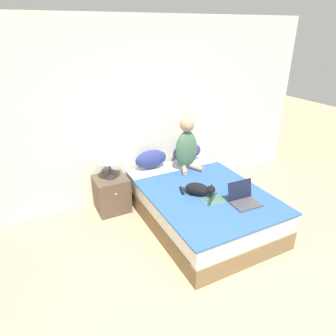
{
  "coord_description": "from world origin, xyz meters",
  "views": [
    {
      "loc": [
        -1.37,
        -0.74,
        2.39
      ],
      "look_at": [
        0.12,
        2.18,
        0.84
      ],
      "focal_mm": 32.0,
      "sensor_mm": 36.0,
      "label": 1
    }
  ],
  "objects_px": {
    "pillow_far": "(187,152)",
    "cat_tabby": "(199,189)",
    "bed": "(200,205)",
    "laptop_open": "(244,199)",
    "nightstand": "(112,194)",
    "table_lamp": "(109,155)",
    "person_sitting": "(187,146)",
    "pillow_near": "(151,159)"
  },
  "relations": [
    {
      "from": "person_sitting",
      "to": "laptop_open",
      "type": "distance_m",
      "value": 1.2
    },
    {
      "from": "bed",
      "to": "nightstand",
      "type": "xyz_separation_m",
      "value": [
        -0.96,
        0.8,
        0.01
      ]
    },
    {
      "from": "laptop_open",
      "to": "cat_tabby",
      "type": "bearing_deg",
      "value": 135.72
    },
    {
      "from": "pillow_far",
      "to": "person_sitting",
      "type": "height_order",
      "value": "person_sitting"
    },
    {
      "from": "laptop_open",
      "to": "table_lamp",
      "type": "distance_m",
      "value": 1.83
    },
    {
      "from": "bed",
      "to": "pillow_far",
      "type": "xyz_separation_m",
      "value": [
        0.31,
        0.89,
        0.38
      ]
    },
    {
      "from": "pillow_near",
      "to": "pillow_far",
      "type": "relative_size",
      "value": 1.0
    },
    {
      "from": "person_sitting",
      "to": "table_lamp",
      "type": "bearing_deg",
      "value": 171.19
    },
    {
      "from": "laptop_open",
      "to": "nightstand",
      "type": "relative_size",
      "value": 0.67
    },
    {
      "from": "bed",
      "to": "cat_tabby",
      "type": "height_order",
      "value": "cat_tabby"
    },
    {
      "from": "person_sitting",
      "to": "table_lamp",
      "type": "xyz_separation_m",
      "value": [
        -1.1,
        0.17,
        0.01
      ]
    },
    {
      "from": "person_sitting",
      "to": "table_lamp",
      "type": "relative_size",
      "value": 1.58
    },
    {
      "from": "cat_tabby",
      "to": "nightstand",
      "type": "xyz_separation_m",
      "value": [
        -0.85,
        0.92,
        -0.32
      ]
    },
    {
      "from": "cat_tabby",
      "to": "laptop_open",
      "type": "height_order",
      "value": "laptop_open"
    },
    {
      "from": "cat_tabby",
      "to": "laptop_open",
      "type": "distance_m",
      "value": 0.55
    },
    {
      "from": "pillow_near",
      "to": "cat_tabby",
      "type": "height_order",
      "value": "pillow_near"
    },
    {
      "from": "pillow_far",
      "to": "cat_tabby",
      "type": "height_order",
      "value": "pillow_far"
    },
    {
      "from": "cat_tabby",
      "to": "laptop_open",
      "type": "xyz_separation_m",
      "value": [
        0.37,
        -0.4,
        -0.03
      ]
    },
    {
      "from": "pillow_far",
      "to": "cat_tabby",
      "type": "xyz_separation_m",
      "value": [
        -0.41,
        -1.01,
        -0.05
      ]
    },
    {
      "from": "person_sitting",
      "to": "table_lamp",
      "type": "height_order",
      "value": "person_sitting"
    },
    {
      "from": "table_lamp",
      "to": "pillow_far",
      "type": "bearing_deg",
      "value": 3.54
    },
    {
      "from": "laptop_open",
      "to": "nightstand",
      "type": "bearing_deg",
      "value": 135.63
    },
    {
      "from": "pillow_near",
      "to": "nightstand",
      "type": "distance_m",
      "value": 0.76
    },
    {
      "from": "nightstand",
      "to": "bed",
      "type": "bearing_deg",
      "value": -39.75
    },
    {
      "from": "bed",
      "to": "person_sitting",
      "type": "xyz_separation_m",
      "value": [
        0.15,
        0.64,
        0.6
      ]
    },
    {
      "from": "table_lamp",
      "to": "bed",
      "type": "bearing_deg",
      "value": -40.32
    },
    {
      "from": "pillow_far",
      "to": "table_lamp",
      "type": "relative_size",
      "value": 0.99
    },
    {
      "from": "pillow_near",
      "to": "nightstand",
      "type": "height_order",
      "value": "pillow_near"
    },
    {
      "from": "pillow_far",
      "to": "nightstand",
      "type": "relative_size",
      "value": 0.96
    },
    {
      "from": "pillow_near",
      "to": "laptop_open",
      "type": "distance_m",
      "value": 1.52
    },
    {
      "from": "person_sitting",
      "to": "nightstand",
      "type": "bearing_deg",
      "value": 171.73
    },
    {
      "from": "bed",
      "to": "pillow_near",
      "type": "distance_m",
      "value": 1.02
    },
    {
      "from": "pillow_near",
      "to": "cat_tabby",
      "type": "bearing_deg",
      "value": -78.8
    },
    {
      "from": "bed",
      "to": "laptop_open",
      "type": "xyz_separation_m",
      "value": [
        0.26,
        -0.52,
        0.3
      ]
    },
    {
      "from": "pillow_near",
      "to": "person_sitting",
      "type": "bearing_deg",
      "value": -28.62
    },
    {
      "from": "cat_tabby",
      "to": "nightstand",
      "type": "distance_m",
      "value": 1.3
    },
    {
      "from": "bed",
      "to": "cat_tabby",
      "type": "bearing_deg",
      "value": -131.6
    },
    {
      "from": "cat_tabby",
      "to": "laptop_open",
      "type": "relative_size",
      "value": 1.22
    },
    {
      "from": "pillow_near",
      "to": "pillow_far",
      "type": "height_order",
      "value": "same"
    },
    {
      "from": "pillow_far",
      "to": "table_lamp",
      "type": "height_order",
      "value": "table_lamp"
    },
    {
      "from": "bed",
      "to": "nightstand",
      "type": "height_order",
      "value": "nightstand"
    },
    {
      "from": "nightstand",
      "to": "table_lamp",
      "type": "relative_size",
      "value": 1.03
    }
  ]
}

